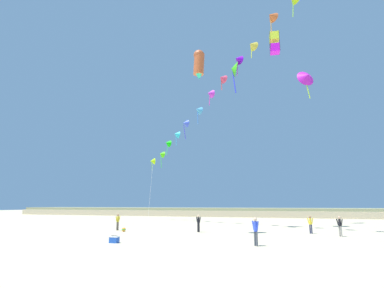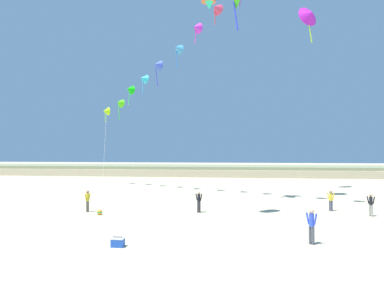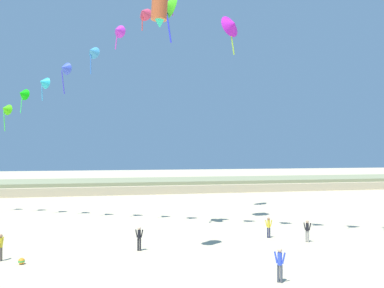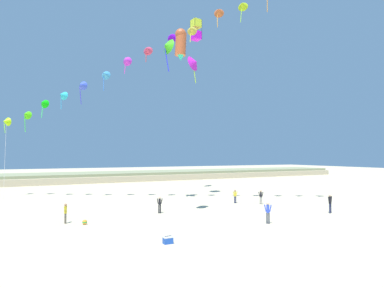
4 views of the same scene
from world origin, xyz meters
TOP-DOWN VIEW (x-y plane):
  - ground_plane at (0.00, 0.00)m, footprint 240.00×240.00m
  - dune_ridge at (0.00, 49.91)m, footprint 120.00×12.98m
  - person_near_left at (4.25, 2.93)m, footprint 0.50×0.45m
  - person_near_right at (9.77, 10.64)m, footprint 0.48×0.37m
  - person_mid_center at (-9.98, 9.89)m, footprint 0.27×0.53m
  - person_far_right at (-1.92, 10.64)m, footprint 0.53×0.25m
  - person_far_center at (7.67, 12.51)m, footprint 0.52×0.22m
  - kite_banner_string at (-1.04, 17.56)m, footprint 31.45×24.64m
  - large_kite_low_lead at (5.37, 17.67)m, footprint 1.23×1.23m
  - large_kite_mid_trail at (9.01, 25.44)m, footprint 2.85×2.50m
  - large_kite_high_solo at (-0.96, 8.04)m, footprint 1.08×0.99m
  - large_kite_outer_drift at (0.76, 15.88)m, footprint 1.40×2.02m
  - beach_cooler at (-4.70, 1.41)m, footprint 0.58×0.41m
  - beach_ball at (-8.65, 8.89)m, footprint 0.36×0.36m

SIDE VIEW (x-z plane):
  - ground_plane at x=0.00m, z-range 0.00..0.00m
  - beach_ball at x=-8.65m, z-range 0.00..0.36m
  - beach_cooler at x=-4.70m, z-range -0.02..0.45m
  - person_far_center at x=7.67m, z-range 0.12..1.61m
  - dune_ridge at x=0.00m, z-range -0.01..1.74m
  - person_near_right at x=9.77m, z-range 0.12..1.66m
  - person_far_right at x=-1.92m, z-range 0.12..1.66m
  - person_mid_center at x=-9.98m, z-range 0.12..1.68m
  - person_near_left at x=4.25m, z-range 0.13..1.82m
  - large_kite_high_solo at x=-0.96m, z-range 13.73..16.57m
  - kite_banner_string at x=-1.04m, z-range 4.52..30.45m
  - large_kite_outer_drift at x=0.76m, z-range 15.84..19.82m
  - large_kite_mid_trail at x=9.01m, z-range 17.50..21.98m
  - large_kite_low_lead at x=5.37m, z-range 19.98..22.52m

